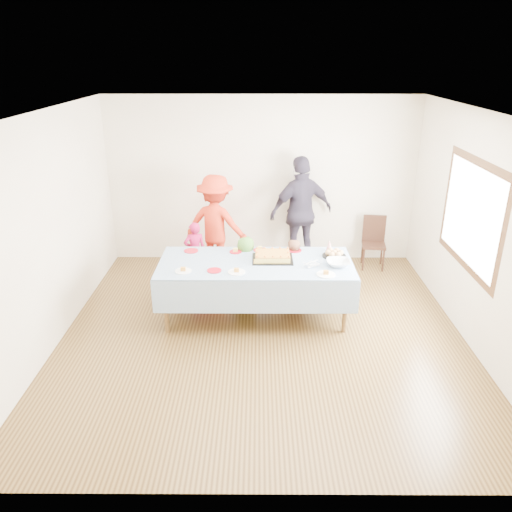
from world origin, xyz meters
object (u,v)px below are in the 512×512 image
at_px(birthday_cake, 273,256).
at_px(dining_chair, 374,239).
at_px(adult_left, 216,225).
at_px(party_table, 256,266).

distance_m(birthday_cake, dining_chair, 2.38).
bearing_deg(birthday_cake, dining_chair, 43.75).
relative_size(dining_chair, adult_left, 0.53).
bearing_deg(party_table, dining_chair, 41.80).
height_order(dining_chair, adult_left, adult_left).
bearing_deg(party_table, adult_left, 113.37).
relative_size(party_table, birthday_cake, 4.75).
height_order(party_table, adult_left, adult_left).
relative_size(party_table, adult_left, 1.58).
xyz_separation_m(dining_chair, adult_left, (-2.55, -0.26, 0.32)).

